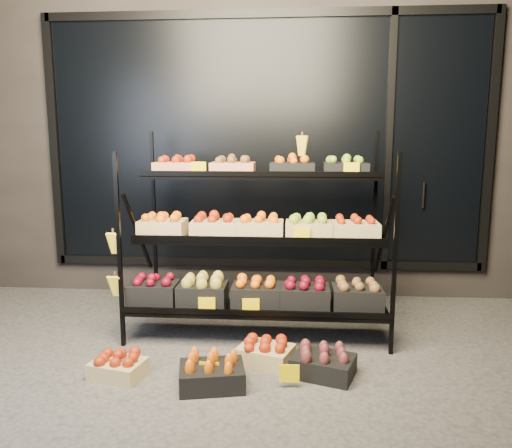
# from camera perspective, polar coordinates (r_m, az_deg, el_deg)

# --- Properties ---
(ground) EXTENTS (24.00, 24.00, 0.00)m
(ground) POSITION_cam_1_polar(r_m,az_deg,el_deg) (3.77, -0.40, -15.24)
(ground) COLOR #514F4C
(ground) RESTS_ON ground
(building) EXTENTS (6.00, 2.08, 3.50)m
(building) POSITION_cam_1_polar(r_m,az_deg,el_deg) (6.01, 1.63, 11.20)
(building) COLOR #2D2826
(building) RESTS_ON ground
(display_rack) EXTENTS (2.18, 1.02, 1.73)m
(display_rack) POSITION_cam_1_polar(r_m,az_deg,el_deg) (4.10, 0.06, -1.62)
(display_rack) COLOR black
(display_rack) RESTS_ON ground
(tag_floor_a) EXTENTS (0.13, 0.01, 0.12)m
(tag_floor_a) POSITION_cam_1_polar(r_m,az_deg,el_deg) (3.42, -5.35, -16.96)
(tag_floor_a) COLOR #EEC800
(tag_floor_a) RESTS_ON ground
(tag_floor_b) EXTENTS (0.13, 0.01, 0.12)m
(tag_floor_b) POSITION_cam_1_polar(r_m,az_deg,el_deg) (3.38, 3.81, -17.29)
(tag_floor_b) COLOR #EEC800
(tag_floor_b) RESTS_ON ground
(floor_crate_left) EXTENTS (0.39, 0.32, 0.18)m
(floor_crate_left) POSITION_cam_1_polar(r_m,az_deg,el_deg) (3.62, -15.50, -15.31)
(floor_crate_left) COLOR tan
(floor_crate_left) RESTS_ON ground
(floor_crate_midleft) EXTENTS (0.47, 0.38, 0.21)m
(floor_crate_midleft) POSITION_cam_1_polar(r_m,az_deg,el_deg) (3.38, -5.07, -16.55)
(floor_crate_midleft) COLOR black
(floor_crate_midleft) RESTS_ON ground
(floor_crate_midright) EXTENTS (0.44, 0.38, 0.19)m
(floor_crate_midright) POSITION_cam_1_polar(r_m,az_deg,el_deg) (3.69, 1.11, -14.36)
(floor_crate_midright) COLOR tan
(floor_crate_midright) RESTS_ON ground
(floor_crate_right) EXTENTS (0.48, 0.41, 0.20)m
(floor_crate_right) POSITION_cam_1_polar(r_m,az_deg,el_deg) (3.54, 7.70, -15.38)
(floor_crate_right) COLOR black
(floor_crate_right) RESTS_ON ground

